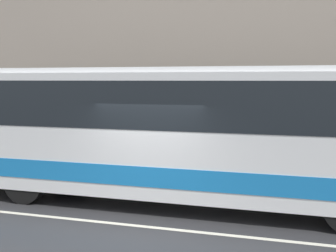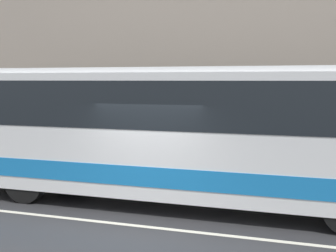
% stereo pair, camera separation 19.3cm
% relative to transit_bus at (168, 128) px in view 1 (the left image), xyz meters
% --- Properties ---
extents(ground_plane, '(60.00, 60.00, 0.00)m').
position_rel_transit_bus_xyz_m(ground_plane, '(-0.05, -1.90, -1.86)').
color(ground_plane, '#2D2D30').
extents(sidewalk, '(60.00, 2.33, 0.16)m').
position_rel_transit_bus_xyz_m(sidewalk, '(-0.05, 3.26, -1.79)').
color(sidewalk, gray).
rests_on(sidewalk, ground_plane).
extents(lane_stripe, '(54.00, 0.14, 0.01)m').
position_rel_transit_bus_xyz_m(lane_stripe, '(-0.05, -1.90, -1.86)').
color(lane_stripe, beige).
rests_on(lane_stripe, ground_plane).
extents(transit_bus, '(11.49, 2.50, 3.31)m').
position_rel_transit_bus_xyz_m(transit_bus, '(0.00, 0.00, 0.00)').
color(transit_bus, white).
rests_on(transit_bus, ground_plane).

